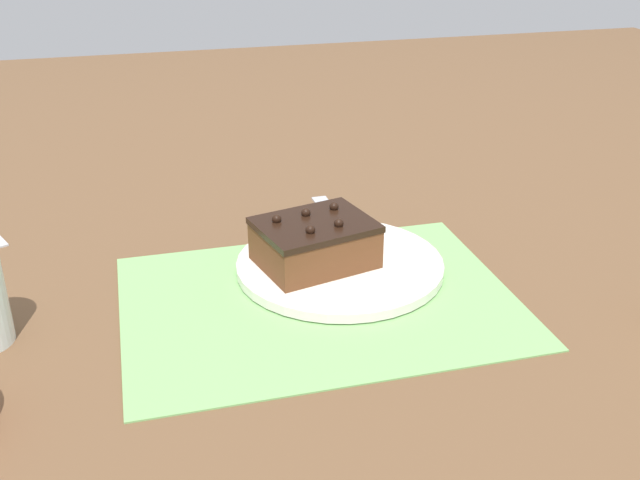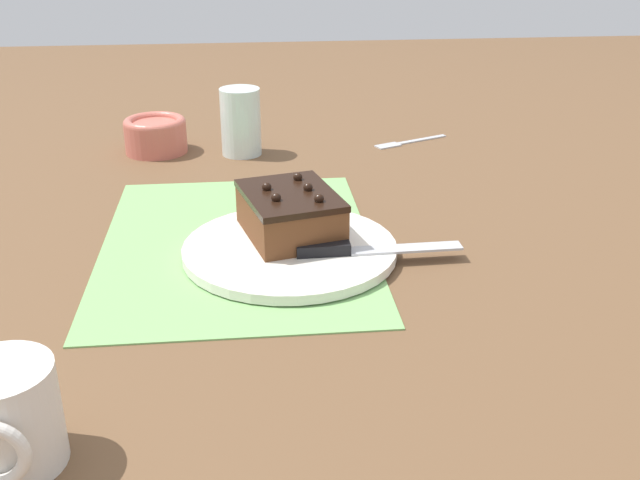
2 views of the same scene
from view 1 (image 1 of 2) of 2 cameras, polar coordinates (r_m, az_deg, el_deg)
name	(u,v)px [view 1 (image 1 of 2)]	position (r m, az deg, el deg)	size (l,w,h in m)	color
ground_plane	(319,301)	(0.89, -0.09, -4.69)	(3.00, 3.00, 0.00)	brown
placemat_woven	(319,300)	(0.89, -0.09, -4.58)	(0.46, 0.34, 0.00)	#7AB266
cake_plate	(340,265)	(0.95, 1.52, -1.92)	(0.26, 0.26, 0.01)	white
chocolate_cake	(315,242)	(0.93, -0.40, -0.17)	(0.16, 0.14, 0.07)	brown
serving_knife	(346,231)	(1.02, 2.02, 0.65)	(0.03, 0.20, 0.01)	black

